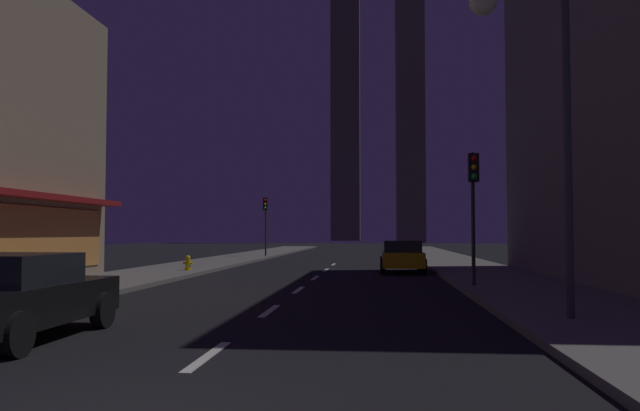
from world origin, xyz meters
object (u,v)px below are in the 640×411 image
object	(u,v)px
traffic_light_near_right	(473,189)
car_parked_far	(402,256)
car_parked_near	(14,296)
traffic_light_far_left	(265,213)
street_lamp_right	(524,69)
fire_hydrant_far_left	(188,263)

from	to	relation	value
traffic_light_near_right	car_parked_far	bearing A→B (deg)	102.68
car_parked_near	traffic_light_far_left	xyz separation A→B (m)	(-1.90, 33.63, 2.45)
car_parked_near	car_parked_far	size ratio (longest dim) A/B	1.00
traffic_light_near_right	street_lamp_right	bearing A→B (deg)	-90.95
traffic_light_near_right	traffic_light_far_left	world-z (taller)	same
car_parked_far	fire_hydrant_far_left	size ratio (longest dim) A/B	6.48
fire_hydrant_far_left	traffic_light_near_right	distance (m)	13.65
car_parked_near	traffic_light_near_right	xyz separation A→B (m)	(9.10, 9.84, 2.45)
car_parked_near	fire_hydrant_far_left	size ratio (longest dim) A/B	6.48
traffic_light_near_right	car_parked_near	bearing A→B (deg)	-132.76
fire_hydrant_far_left	car_parked_far	bearing A→B (deg)	8.70
fire_hydrant_far_left	car_parked_near	bearing A→B (deg)	-82.22
car_parked_far	traffic_light_far_left	xyz separation A→B (m)	(-9.10, 15.35, 2.45)
traffic_light_far_left	street_lamp_right	bearing A→B (deg)	-70.70
traffic_light_near_right	traffic_light_far_left	bearing A→B (deg)	114.81
traffic_light_far_left	street_lamp_right	distance (m)	32.97
fire_hydrant_far_left	traffic_light_near_right	world-z (taller)	traffic_light_near_right
car_parked_near	traffic_light_far_left	distance (m)	33.77
car_parked_near	fire_hydrant_far_left	world-z (taller)	car_parked_near
car_parked_near	street_lamp_right	distance (m)	10.29
street_lamp_right	traffic_light_near_right	bearing A→B (deg)	89.05
car_parked_far	street_lamp_right	size ratio (longest dim) A/B	0.64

